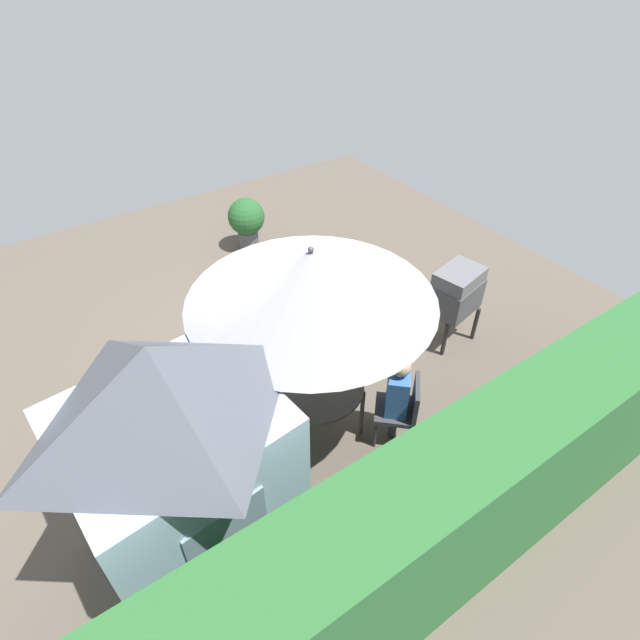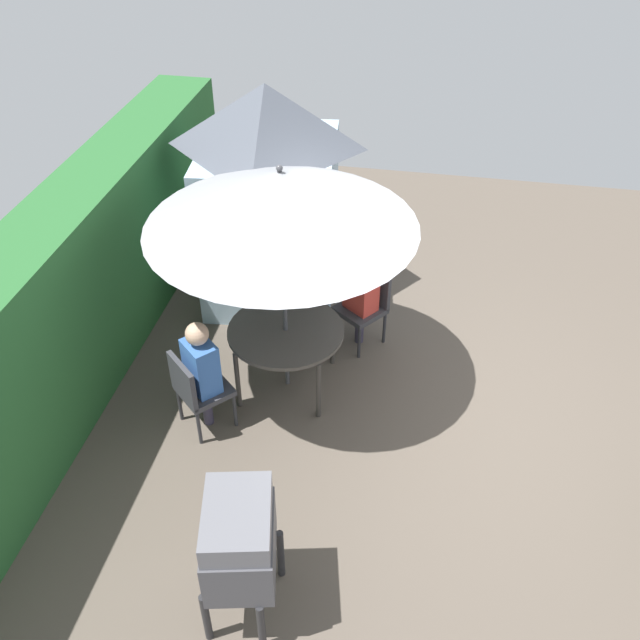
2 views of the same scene
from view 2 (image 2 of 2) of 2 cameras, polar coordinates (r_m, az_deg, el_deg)
The scene contains 10 objects.
ground_plane at distance 7.33m, azimuth 7.54°, elevation -7.25°, with size 11.00×11.00×0.00m, color brown.
hedge_backdrop at distance 7.53m, azimuth -19.30°, elevation 1.93°, with size 7.39×0.74×1.99m.
garden_shed at distance 8.28m, azimuth -4.16°, elevation 10.35°, with size 1.92×1.76×2.62m.
patio_table at distance 7.11m, azimuth -2.81°, elevation -1.16°, with size 1.19×1.19×0.74m.
patio_umbrella at distance 6.26m, azimuth -3.24°, elevation 9.79°, with size 2.52×2.52×2.55m.
bbq_grill at distance 5.27m, azimuth -6.59°, elevation -17.44°, with size 0.79×0.64×1.20m.
chair_near_shed at distance 7.82m, azimuth 3.77°, elevation 1.49°, with size 0.65×0.65×0.90m.
chair_far_side at distance 6.84m, azimuth -10.09°, elevation -5.49°, with size 0.65×0.65×0.90m.
person_in_red at distance 7.62m, azimuth 3.40°, elevation 2.82°, with size 0.40×0.42×1.26m.
person_in_blue at distance 6.69m, azimuth -9.70°, elevation -3.57°, with size 0.41×0.41×1.26m.
Camera 2 is at (-5.20, 0.01, 5.17)m, focal length 39.14 mm.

